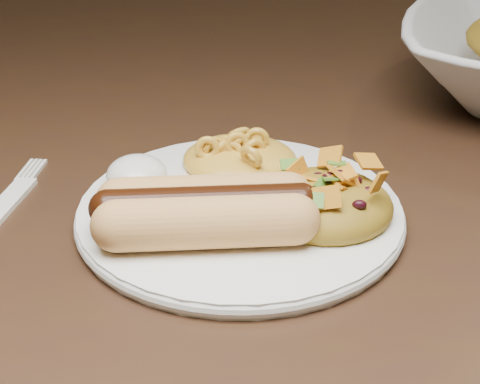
# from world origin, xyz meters

# --- Properties ---
(table) EXTENTS (1.60, 0.90, 0.75)m
(table) POSITION_xyz_m (0.00, 0.00, 0.66)
(table) COLOR #321F0F
(table) RESTS_ON floor
(plate) EXTENTS (0.27, 0.27, 0.01)m
(plate) POSITION_xyz_m (0.01, -0.17, 0.76)
(plate) COLOR white
(plate) RESTS_ON table
(hotdog) EXTENTS (0.12, 0.08, 0.03)m
(hotdog) POSITION_xyz_m (-0.01, -0.21, 0.78)
(hotdog) COLOR #E5AF5D
(hotdog) RESTS_ON plate
(mac_and_cheese) EXTENTS (0.11, 0.10, 0.03)m
(mac_and_cheese) POSITION_xyz_m (0.01, -0.11, 0.78)
(mac_and_cheese) COLOR yellow
(mac_and_cheese) RESTS_ON plate
(sour_cream) EXTENTS (0.05, 0.05, 0.03)m
(sour_cream) POSITION_xyz_m (-0.06, -0.15, 0.77)
(sour_cream) COLOR white
(sour_cream) RESTS_ON plate
(taco_salad) EXTENTS (0.09, 0.09, 0.04)m
(taco_salad) POSITION_xyz_m (0.07, -0.18, 0.78)
(taco_salad) COLOR #B24406
(taco_salad) RESTS_ON plate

